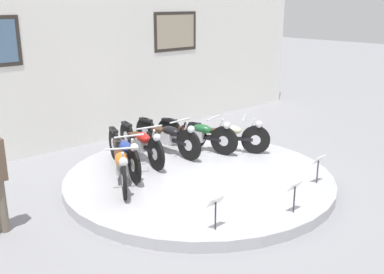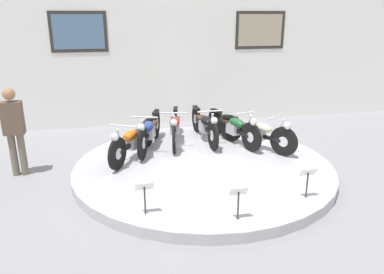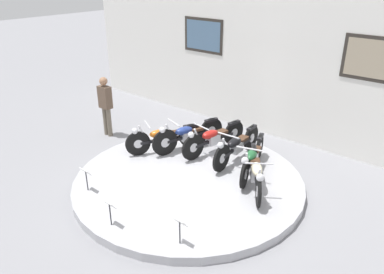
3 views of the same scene
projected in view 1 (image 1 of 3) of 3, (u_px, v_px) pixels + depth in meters
name	position (u px, v px, depth m)	size (l,w,h in m)	color
ground_plane	(199.00, 183.00, 8.40)	(60.00, 60.00, 0.00)	gray
display_platform	(199.00, 178.00, 8.37)	(4.94, 4.94, 0.18)	#ADADB2
back_wall	(93.00, 46.00, 10.31)	(14.00, 0.22, 4.54)	white
motorcycle_orange	(121.00, 163.00, 7.81)	(1.01, 1.74, 0.78)	black
motorcycle_blue	(124.00, 151.00, 8.39)	(0.72, 1.94, 0.81)	black
motorcycle_red	(141.00, 142.00, 8.96)	(0.55, 1.96, 0.79)	black
motorcycle_black	(168.00, 136.00, 9.39)	(0.54, 1.99, 0.79)	black
motorcycle_green	(198.00, 133.00, 9.58)	(0.72, 1.89, 0.78)	black
motorcycle_cream	(226.00, 135.00, 9.49)	(1.18, 1.62, 0.78)	black
info_placard_front_left	(216.00, 206.00, 6.22)	(0.26, 0.11, 0.51)	#333338
info_placard_front_centre	(295.00, 190.00, 6.73)	(0.26, 0.11, 0.51)	#333338
info_placard_front_right	(318.00, 163.00, 7.83)	(0.26, 0.11, 0.51)	#333338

